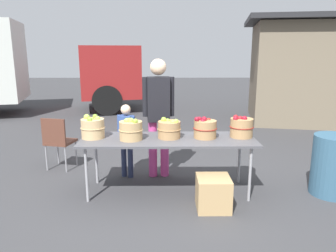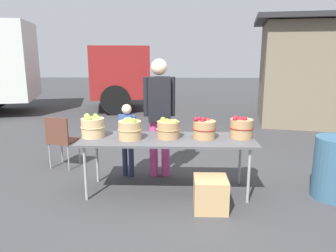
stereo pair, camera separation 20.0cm
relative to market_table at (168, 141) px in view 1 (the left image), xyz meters
The scene contains 13 objects.
ground_plane 0.71m from the market_table, ahead, with size 40.00×40.00×0.00m, color #38383A.
market_table is the anchor object (origin of this frame).
apple_basket_green_0 1.02m from the market_table, behind, with size 0.32×0.32×0.32m.
apple_basket_green_1 0.52m from the market_table, behind, with size 0.32×0.32×0.29m.
apple_basket_green_2 0.16m from the market_table, 68.41° to the left, with size 0.32×0.32×0.27m.
apple_basket_red_0 0.51m from the market_table, ahead, with size 0.32×0.32×0.29m.
apple_basket_red_1 1.00m from the market_table, ahead, with size 0.32×0.32×0.30m.
vendor_adult 0.68m from the market_table, 103.37° to the left, with size 0.47×0.26×1.77m.
child_customer 0.82m from the market_table, 138.71° to the left, with size 0.28×0.22×1.12m.
food_kiosk 6.13m from the market_table, 50.15° to the left, with size 3.98×3.50×2.74m.
folding_chair 1.98m from the market_table, 153.37° to the left, with size 0.48×0.48×0.86m.
trash_barrel 2.21m from the market_table, ahead, with size 0.55×0.55×0.81m, color #335972.
produce_crate 0.90m from the market_table, 42.98° to the right, with size 0.40×0.40×0.40m, color tan.
Camera 1 is at (-0.04, -4.12, 1.87)m, focal length 34.56 mm.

